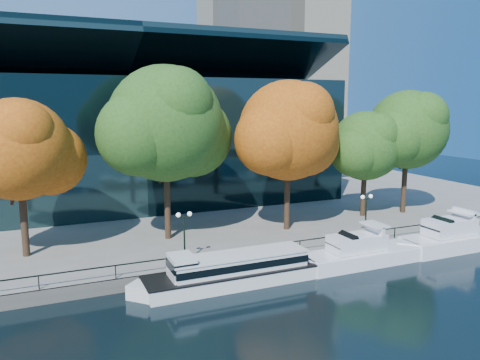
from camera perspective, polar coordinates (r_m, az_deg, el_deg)
name	(u,v)px	position (r m, az deg, el deg)	size (l,w,h in m)	color
ground	(263,286)	(35.11, 2.81, -12.83)	(160.00, 160.00, 0.00)	black
promenade	(151,193)	(68.28, -10.74, -1.51)	(90.00, 67.08, 1.00)	slate
railing	(245,248)	(37.21, 0.61, -8.33)	(88.20, 0.08, 0.99)	black
convention_building	(127,140)	(61.98, -13.65, 4.75)	(50.00, 24.57, 21.43)	black
tour_boat	(229,270)	(34.92, -1.35, -10.89)	(14.47, 3.23, 2.75)	silver
cruiser_near	(357,253)	(40.20, 14.07, -8.61)	(11.52, 2.97, 3.34)	white
cruiser_far	(449,238)	(46.73, 24.09, -6.43)	(11.33, 3.14, 3.70)	white
tree_1	(21,152)	(40.43, -25.14, 3.15)	(10.04, 8.23, 12.69)	black
tree_2	(168,126)	(41.91, -8.77, 6.50)	(12.82, 10.51, 15.57)	black
tree_3	(290,133)	(44.97, 6.15, 5.76)	(11.93, 9.78, 14.43)	black
tree_4	(367,147)	(52.15, 15.21, 3.88)	(9.33, 7.65, 11.43)	black
tree_5	(409,131)	(55.06, 19.90, 5.59)	(10.84, 8.89, 13.65)	black
lamp_1	(184,225)	(36.26, -6.82, -5.52)	(1.26, 0.36, 4.03)	black
lamp_2	(366,206)	(44.15, 15.14, -3.07)	(1.26, 0.36, 4.03)	black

